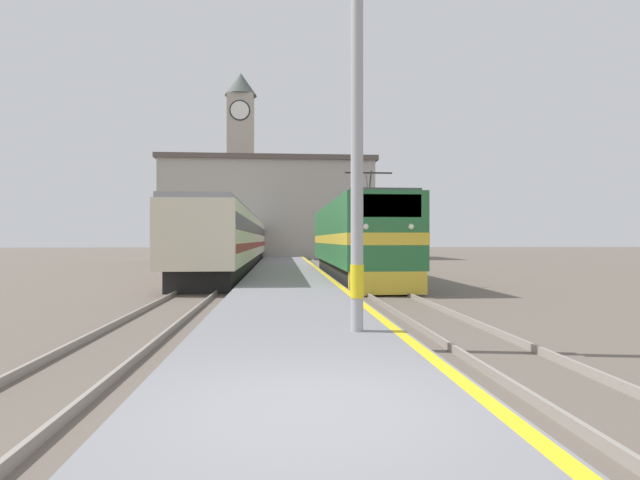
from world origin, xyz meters
TOP-DOWN VIEW (x-y plane):
  - ground_plane at (0.00, 30.00)m, footprint 200.00×200.00m
  - platform at (0.00, 25.00)m, footprint 3.85×140.00m
  - rail_track_near at (3.41, 25.00)m, footprint 2.84×140.00m
  - rail_track_far at (-3.38, 25.00)m, footprint 2.83×140.00m
  - locomotive_train at (3.41, 20.03)m, footprint 2.92×15.98m
  - passenger_train at (-3.38, 34.45)m, footprint 2.92×43.55m
  - catenary_mast at (1.16, 3.98)m, footprint 2.67×0.25m
  - clock_tower at (-5.32, 58.46)m, footprint 4.00×4.00m
  - station_building at (-1.59, 49.84)m, footprint 22.27×10.52m

SIDE VIEW (x-z plane):
  - ground_plane at x=0.00m, z-range 0.00..0.00m
  - rail_track_near at x=3.41m, z-range -0.05..0.11m
  - rail_track_far at x=-3.38m, z-range -0.05..0.11m
  - platform at x=0.00m, z-range 0.00..0.36m
  - passenger_train at x=-3.38m, z-range 0.15..3.84m
  - locomotive_train at x=3.41m, z-range -0.44..4.45m
  - catenary_mast at x=1.16m, z-range 0.41..8.35m
  - station_building at x=-1.59m, z-range 0.02..10.59m
  - clock_tower at x=-5.32m, z-range 0.68..23.74m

